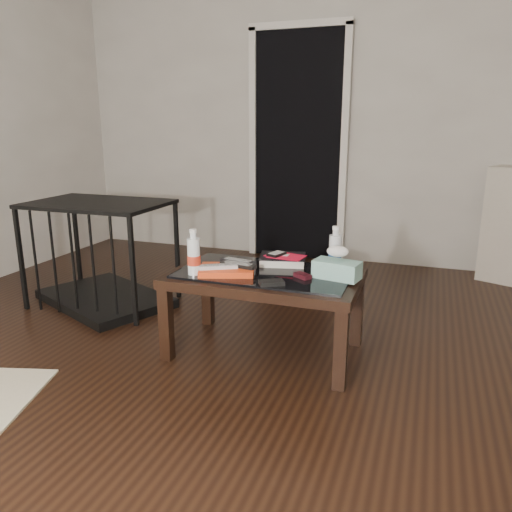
{
  "coord_description": "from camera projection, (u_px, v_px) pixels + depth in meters",
  "views": [
    {
      "loc": [
        0.77,
        -1.96,
        1.23
      ],
      "look_at": [
        -0.07,
        0.41,
        0.55
      ],
      "focal_mm": 35.0,
      "sensor_mm": 36.0,
      "label": 1
    }
  ],
  "objects": [
    {
      "name": "remote_black_back",
      "position": [
        238.0,
        261.0,
        2.68
      ],
      "size": [
        0.21,
        0.09,
        0.02
      ],
      "primitive_type": "cube",
      "rotation": [
        0.0,
        0.0,
        -0.18
      ],
      "color": "black",
      "rests_on": "magazines"
    },
    {
      "name": "wallet",
      "position": [
        271.0,
        283.0,
        2.42
      ],
      "size": [
        0.14,
        0.12,
        0.02
      ],
      "primitive_type": "cube",
      "rotation": [
        0.0,
        0.0,
        0.53
      ],
      "color": "black",
      "rests_on": "coffee_table"
    },
    {
      "name": "magazines",
      "position": [
        227.0,
        270.0,
        2.61
      ],
      "size": [
        0.33,
        0.29,
        0.03
      ],
      "primitive_type": "cube",
      "rotation": [
        0.0,
        0.0,
        0.32
      ],
      "color": "red",
      "rests_on": "coffee_table"
    },
    {
      "name": "room_shell",
      "position": [
        238.0,
        17.0,
        1.93
      ],
      "size": [
        5.0,
        5.0,
        5.0
      ],
      "color": "beige",
      "rests_on": "ground"
    },
    {
      "name": "remote_silver",
      "position": [
        218.0,
        266.0,
        2.58
      ],
      "size": [
        0.2,
        0.14,
        0.02
      ],
      "primitive_type": "cube",
      "rotation": [
        0.0,
        0.0,
        0.49
      ],
      "color": "silver",
      "rests_on": "magazines"
    },
    {
      "name": "textbook",
      "position": [
        283.0,
        260.0,
        2.78
      ],
      "size": [
        0.29,
        0.25,
        0.05
      ],
      "primitive_type": "cube",
      "rotation": [
        0.0,
        0.0,
        0.22
      ],
      "color": "black",
      "rests_on": "coffee_table"
    },
    {
      "name": "remote_black_front",
      "position": [
        238.0,
        265.0,
        2.61
      ],
      "size": [
        0.21,
        0.09,
        0.02
      ],
      "primitive_type": "cube",
      "rotation": [
        0.0,
        0.0,
        -0.18
      ],
      "color": "black",
      "rests_on": "magazines"
    },
    {
      "name": "dvd_mailers",
      "position": [
        284.0,
        256.0,
        2.76
      ],
      "size": [
        0.22,
        0.18,
        0.01
      ],
      "primitive_type": "cube",
      "rotation": [
        0.0,
        0.0,
        -0.29
      ],
      "color": "red",
      "rests_on": "textbook"
    },
    {
      "name": "flip_phone",
      "position": [
        302.0,
        276.0,
        2.53
      ],
      "size": [
        0.1,
        0.09,
        0.02
      ],
      "primitive_type": "cube",
      "rotation": [
        0.0,
        0.0,
        -0.59
      ],
      "color": "black",
      "rests_on": "coffee_table"
    },
    {
      "name": "water_bottle_left",
      "position": [
        194.0,
        252.0,
        2.56
      ],
      "size": [
        0.08,
        0.08,
        0.24
      ],
      "primitive_type": "cylinder",
      "rotation": [
        0.0,
        0.0,
        0.15
      ],
      "color": "white",
      "rests_on": "coffee_table"
    },
    {
      "name": "ipod",
      "position": [
        277.0,
        254.0,
        2.76
      ],
      "size": [
        0.09,
        0.12,
        0.02
      ],
      "primitive_type": "cube",
      "rotation": [
        0.0,
        0.0,
        -0.34
      ],
      "color": "black",
      "rests_on": "dvd_mailers"
    },
    {
      "name": "doorway",
      "position": [
        298.0,
        146.0,
        4.46
      ],
      "size": [
        0.9,
        0.08,
        2.07
      ],
      "color": "black",
      "rests_on": "ground"
    },
    {
      "name": "coffee_table",
      "position": [
        265.0,
        283.0,
        2.66
      ],
      "size": [
        1.0,
        0.6,
        0.46
      ],
      "color": "black",
      "rests_on": "ground"
    },
    {
      "name": "pet_crate",
      "position": [
        103.0,
        271.0,
        3.44
      ],
      "size": [
        1.07,
        0.92,
        0.71
      ],
      "rotation": [
        0.0,
        0.0,
        -0.42
      ],
      "color": "black",
      "rests_on": "ground"
    },
    {
      "name": "tissue_box",
      "position": [
        337.0,
        270.0,
        2.51
      ],
      "size": [
        0.25,
        0.16,
        0.09
      ],
      "primitive_type": "cube",
      "rotation": [
        0.0,
        0.0,
        -0.2
      ],
      "color": "teal",
      "rests_on": "coffee_table"
    },
    {
      "name": "ground",
      "position": [
        241.0,
        391.0,
        2.35
      ],
      "size": [
        5.0,
        5.0,
        0.0
      ],
      "primitive_type": "plane",
      "color": "black",
      "rests_on": "ground"
    },
    {
      "name": "water_bottle_right",
      "position": [
        335.0,
        248.0,
        2.63
      ],
      "size": [
        0.07,
        0.07,
        0.24
      ],
      "primitive_type": "cylinder",
      "rotation": [
        0.0,
        0.0,
        -0.08
      ],
      "color": "silver",
      "rests_on": "coffee_table"
    }
  ]
}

